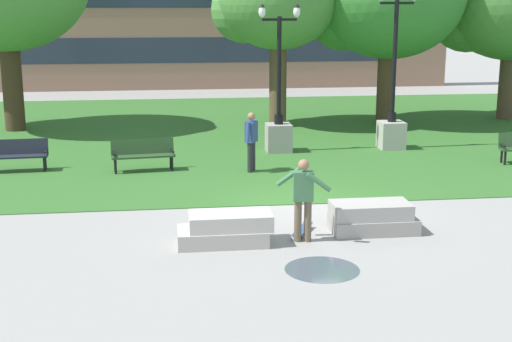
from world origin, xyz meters
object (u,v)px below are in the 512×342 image
Objects in this scene: park_bench_far_left at (143,153)px; concrete_block_left at (372,218)px; skateboard at (302,230)px; concrete_block_center at (226,229)px; person_bystander_near_lawn at (251,138)px; park_bench_near_right at (16,153)px; lamp_post_center at (392,117)px; person_skateboarder at (303,195)px; lamp_post_left at (279,122)px.

concrete_block_left is at bearing -51.83° from park_bench_far_left.
concrete_block_left reaches higher than skateboard.
skateboard is at bearing 13.80° from concrete_block_center.
park_bench_near_right is at bearing 172.13° from person_bystander_near_lawn.
lamp_post_center is (8.09, 2.22, 0.53)m from park_bench_far_left.
lamp_post_center reaches higher than park_bench_near_right.
person_skateboarder is at bearing -164.90° from concrete_block_left.
skateboard is 0.21× the size of lamp_post_left.
skateboard is at bearing 81.83° from person_skateboarder.
person_bystander_near_lawn is (1.25, 6.16, 0.68)m from concrete_block_center.
concrete_block_center and concrete_block_left have the same top height.
park_bench_far_left is 4.86m from lamp_post_left.
park_bench_near_right reaches higher than skateboard.
lamp_post_left is 3.79m from lamp_post_center.
concrete_block_left is 0.38× the size of lamp_post_left.
person_skateboarder is at bearing -98.17° from skateboard.
park_bench_far_left is (-3.39, 6.73, -0.44)m from person_skateboarder.
person_bystander_near_lawn is (6.71, -0.93, 0.44)m from park_bench_near_right.
lamp_post_left is 2.76× the size of person_bystander_near_lawn.
lamp_post_center is at bearing 61.43° from skateboard.
park_bench_near_right is at bearing 136.63° from skateboard.
lamp_post_center is at bearing 28.79° from person_bystander_near_lawn.
person_skateboarder is at bearing -95.82° from lamp_post_left.
person_bystander_near_lawn is (-0.31, 6.21, 0.01)m from person_skateboarder.
skateboard is 9.75m from park_bench_near_right.
skateboard is 0.55× the size of park_bench_near_right.
park_bench_near_right is (-7.02, 7.13, -0.44)m from person_skateboarder.
lamp_post_left reaches higher than person_bystander_near_lawn.
skateboard is 0.19× the size of lamp_post_center.
lamp_post_left is at bearing 66.05° from person_bystander_near_lawn.
skateboard is (1.62, 0.40, -0.22)m from concrete_block_center.
park_bench_far_left is at bearing -164.63° from lamp_post_center.
person_skateboarder is at bearing -1.76° from concrete_block_center.
park_bench_near_right and park_bench_far_left have the same top height.
person_bystander_near_lawn is at bearing 78.54° from concrete_block_center.
skateboard is at bearing 179.16° from concrete_block_left.
park_bench_far_left is at bearing 116.72° from person_skateboarder.
park_bench_near_right is 0.99× the size of park_bench_far_left.
park_bench_far_left reaches higher than concrete_block_center.
concrete_block_center is 1.69m from person_skateboarder.
skateboard is (-1.51, 0.02, -0.22)m from concrete_block_left.
park_bench_far_left is at bearing 105.33° from concrete_block_center.
park_bench_near_right is (-5.46, 7.08, 0.23)m from concrete_block_center.
concrete_block_left is at bearing 15.10° from person_skateboarder.
person_skateboarder is 6.21m from person_bystander_near_lawn.
park_bench_near_right is 0.35× the size of lamp_post_center.
concrete_block_center is 0.40× the size of lamp_post_left.
person_skateboarder is 1.00× the size of person_bystander_near_lawn.
lamp_post_center is 5.71m from person_bystander_near_lawn.
park_bench_near_right is 1.07× the size of person_bystander_near_lawn.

